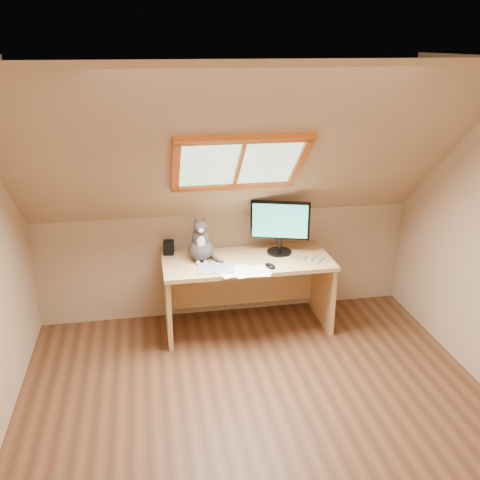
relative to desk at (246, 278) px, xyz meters
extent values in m
plane|color=brown|center=(-0.14, -1.45, -0.47)|extent=(3.50, 3.50, 0.00)
cube|color=tan|center=(-0.14, 0.30, 0.03)|extent=(3.50, 0.02, 1.00)
cube|color=silver|center=(-0.14, -2.22, 1.93)|extent=(3.50, 1.95, 0.02)
cube|color=tan|center=(-0.14, -0.47, 1.23)|extent=(3.50, 1.56, 1.41)
cube|color=#B2E0CC|center=(-0.14, -0.39, 1.16)|extent=(0.90, 0.53, 0.48)
cube|color=#CF5913|center=(-0.14, -0.39, 1.16)|extent=(1.02, 0.64, 0.59)
cube|color=tan|center=(0.00, -0.07, 0.20)|extent=(1.49, 0.65, 0.04)
cube|color=tan|center=(-0.72, -0.07, -0.15)|extent=(0.04, 0.59, 0.64)
cube|color=tan|center=(0.72, -0.07, -0.15)|extent=(0.04, 0.59, 0.64)
cube|color=tan|center=(0.00, 0.23, -0.15)|extent=(1.39, 0.03, 0.45)
cylinder|color=black|center=(0.32, 0.03, 0.22)|extent=(0.22, 0.22, 0.02)
cylinder|color=black|center=(0.32, 0.03, 0.30)|extent=(0.04, 0.04, 0.12)
cube|color=black|center=(0.32, 0.03, 0.53)|extent=(0.52, 0.20, 0.35)
cube|color=#1D7FBF|center=(0.31, 0.00, 0.53)|extent=(0.47, 0.16, 0.31)
ellipsoid|color=#494240|center=(-0.40, 0.01, 0.31)|extent=(0.24, 0.28, 0.19)
ellipsoid|color=#494240|center=(-0.40, -0.01, 0.42)|extent=(0.16, 0.16, 0.21)
ellipsoid|color=silver|center=(-0.41, -0.07, 0.40)|extent=(0.07, 0.04, 0.12)
ellipsoid|color=#494240|center=(-0.41, -0.05, 0.54)|extent=(0.12, 0.11, 0.11)
sphere|color=silver|center=(-0.41, -0.10, 0.52)|extent=(0.04, 0.04, 0.04)
cone|color=#494240|center=(-0.44, -0.03, 0.59)|extent=(0.06, 0.06, 0.07)
cone|color=#494240|center=(-0.37, -0.03, 0.59)|extent=(0.06, 0.06, 0.07)
cube|color=black|center=(-0.68, 0.18, 0.28)|extent=(0.10, 0.10, 0.13)
cube|color=#B2B2B7|center=(-0.30, -0.23, 0.22)|extent=(0.33, 0.26, 0.01)
ellipsoid|color=black|center=(0.15, -0.28, 0.23)|extent=(0.11, 0.13, 0.04)
cube|color=white|center=(-0.07, -0.33, 0.22)|extent=(0.33, 0.27, 0.00)
cube|color=white|center=(-0.07, -0.33, 0.22)|extent=(0.32, 0.24, 0.00)
cube|color=white|center=(-0.07, -0.33, 0.22)|extent=(0.35, 0.30, 0.00)
camera|label=1|loc=(-0.85, -4.35, 2.03)|focal=40.00mm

